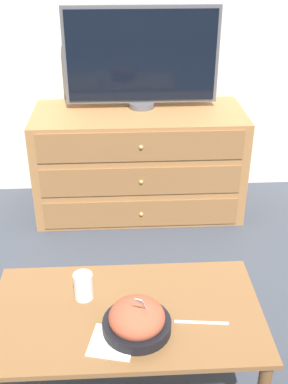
{
  "coord_description": "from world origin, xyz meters",
  "views": [
    {
      "loc": [
        -0.07,
        -3.06,
        1.63
      ],
      "look_at": [
        0.02,
        -1.39,
        0.71
      ],
      "focal_mm": 45.0,
      "sensor_mm": 36.0,
      "label": 1
    }
  ],
  "objects": [
    {
      "name": "ground_plane",
      "position": [
        0.0,
        0.0,
        0.0
      ],
      "size": [
        12.0,
        12.0,
        0.0
      ],
      "primitive_type": "plane",
      "color": "#383D47"
    },
    {
      "name": "drink_cup",
      "position": [
        -0.22,
        -1.66,
        0.46
      ],
      "size": [
        0.07,
        0.07,
        0.11
      ],
      "color": "beige",
      "rests_on": "coffee_table"
    },
    {
      "name": "napkin",
      "position": [
        -0.11,
        -1.89,
        0.41
      ],
      "size": [
        0.18,
        0.18,
        0.0
      ],
      "color": "silver",
      "rests_on": "coffee_table"
    },
    {
      "name": "tv",
      "position": [
        0.07,
        -0.21,
        0.97
      ],
      "size": [
        0.91,
        0.16,
        0.6
      ],
      "color": "#515156",
      "rests_on": "dresser"
    },
    {
      "name": "dresser",
      "position": [
        0.05,
        -0.3,
        0.33
      ],
      "size": [
        1.28,
        0.56,
        0.66
      ],
      "color": "#9E6B3D",
      "rests_on": "ground_plane"
    },
    {
      "name": "coffee_table",
      "position": [
        -0.06,
        -1.74,
        0.36
      ],
      "size": [
        0.99,
        0.55,
        0.41
      ],
      "color": "brown",
      "rests_on": "ground_plane"
    },
    {
      "name": "knife",
      "position": [
        0.2,
        -1.82,
        0.42
      ],
      "size": [
        0.19,
        0.03,
        0.01
      ],
      "color": "silver",
      "rests_on": "coffee_table"
    },
    {
      "name": "takeout_bowl",
      "position": [
        -0.03,
        -1.84,
        0.46
      ],
      "size": [
        0.24,
        0.24,
        0.19
      ],
      "color": "black",
      "rests_on": "coffee_table"
    }
  ]
}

